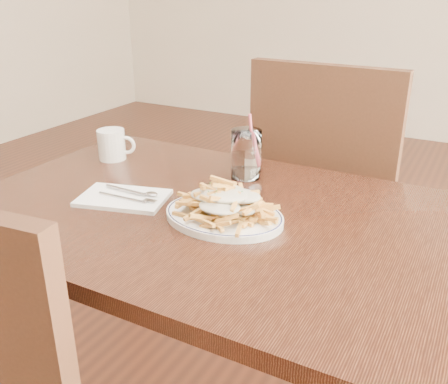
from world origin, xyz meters
The scene contains 8 objects.
table centered at (0.00, 0.00, 0.67)m, with size 1.20×0.80×0.75m.
chair_far centered at (0.12, 0.62, 0.59)m, with size 0.49×0.49×1.04m.
fries_plate centered at (0.06, -0.04, 0.76)m, with size 0.34×0.31×0.02m.
loaded_fries centered at (0.06, -0.04, 0.80)m, with size 0.26×0.23×0.07m.
napkin centered at (-0.21, -0.06, 0.76)m, with size 0.22×0.14×0.01m, color white.
cutlery centered at (-0.21, -0.05, 0.76)m, with size 0.18×0.07×0.01m.
water_glass centered at (-0.01, 0.23, 0.81)m, with size 0.08×0.08×0.19m.
coffee_mug centered at (-0.44, 0.18, 0.80)m, with size 0.12×0.08×0.09m.
Camera 1 is at (0.56, -0.95, 1.26)m, focal length 40.00 mm.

